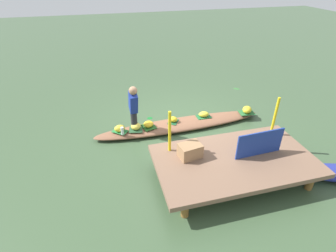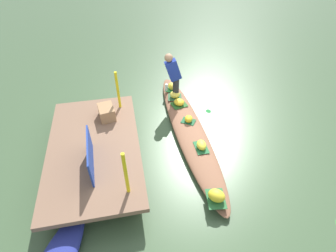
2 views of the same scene
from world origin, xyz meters
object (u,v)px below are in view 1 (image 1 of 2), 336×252
banana_bunch_4 (247,110)px  water_bottle (122,131)px  banana_bunch_5 (120,128)px  market_banner (260,144)px  banana_bunch_3 (173,119)px  vendor_boat (181,124)px  produce_crate (190,151)px  banana_bunch_1 (148,124)px  banana_bunch_2 (204,114)px  banana_bunch_0 (136,126)px  vendor_person (133,106)px

banana_bunch_4 → water_bottle: size_ratio=1.48×
banana_bunch_5 → market_banner: (-2.61, 2.02, 0.45)m
banana_bunch_4 → water_bottle: (3.52, 0.22, 0.00)m
banana_bunch_4 → banana_bunch_3: bearing=-1.3°
vendor_boat → market_banner: bearing=113.0°
water_bottle → banana_bunch_5: bearing=-72.1°
banana_bunch_4 → produce_crate: size_ratio=0.69×
banana_bunch_1 → water_bottle: size_ratio=1.29×
banana_bunch_5 → produce_crate: (-1.25, 1.73, 0.32)m
banana_bunch_2 → banana_bunch_4: 1.26m
banana_bunch_2 → banana_bunch_5: bearing=4.0°
water_bottle → banana_bunch_0: bearing=-156.4°
banana_bunch_3 → banana_bunch_4: 2.15m
vendor_boat → market_banner: (-0.98, 2.10, 0.64)m
produce_crate → banana_bunch_2: bearing=-119.3°
banana_bunch_5 → market_banner: 3.33m
banana_bunch_0 → market_banner: market_banner is taller
water_bottle → produce_crate: (-1.20, 1.57, 0.31)m
vendor_boat → vendor_person: (1.24, 0.12, 0.80)m
water_bottle → produce_crate: bearing=127.4°
banana_bunch_1 → banana_bunch_5: bearing=3.0°
water_bottle → market_banner: 3.20m
banana_bunch_0 → banana_bunch_3: bearing=-173.9°
banana_bunch_3 → produce_crate: produce_crate is taller
banana_bunch_1 → vendor_person: vendor_person is taller
banana_bunch_0 → produce_crate: bearing=116.1°
banana_bunch_4 → market_banner: market_banner is taller
banana_bunch_2 → banana_bunch_5: 2.32m
banana_bunch_0 → banana_bunch_1: (-0.34, -0.04, -0.01)m
vendor_boat → banana_bunch_2: size_ratio=16.31×
vendor_boat → banana_bunch_1: bearing=0.3°
banana_bunch_2 → banana_bunch_5: (2.31, 0.16, 0.01)m
banana_bunch_1 → banana_bunch_2: bearing=-175.5°
produce_crate → banana_bunch_4: bearing=-142.4°
water_bottle → produce_crate: 2.00m
market_banner → banana_bunch_3: bearing=-63.8°
banana_bunch_4 → produce_crate: produce_crate is taller
banana_bunch_2 → vendor_person: vendor_person is taller
banana_bunch_1 → market_banner: size_ratio=0.26×
vendor_boat → banana_bunch_2: (-0.69, -0.09, 0.17)m
banana_bunch_1 → vendor_person: 0.72m
vendor_boat → water_bottle: bearing=6.2°
market_banner → banana_bunch_4: bearing=-117.6°
banana_bunch_4 → banana_bunch_1: bearing=0.4°
banana_bunch_0 → produce_crate: (-0.85, 1.73, 0.32)m
banana_bunch_2 → banana_bunch_3: bearing=3.3°
banana_bunch_2 → vendor_person: bearing=6.1°
market_banner → produce_crate: size_ratio=2.33×
banana_bunch_1 → banana_bunch_3: (-0.68, -0.07, -0.00)m
banana_bunch_5 → market_banner: size_ratio=0.26×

